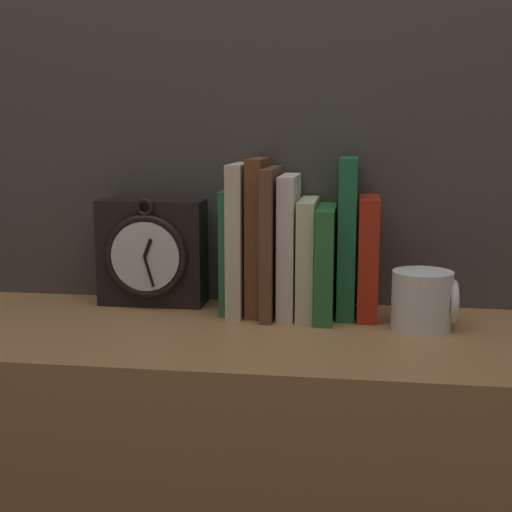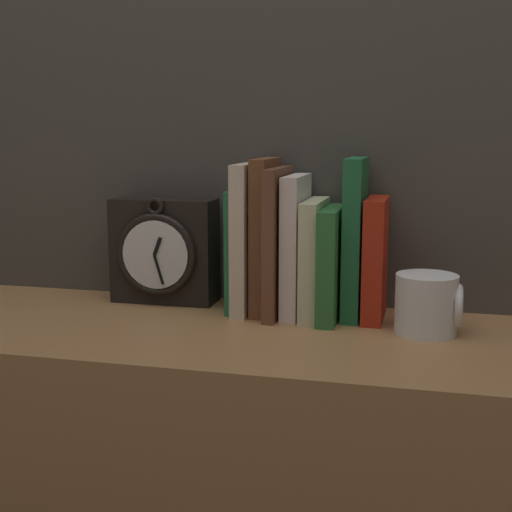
# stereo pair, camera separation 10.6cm
# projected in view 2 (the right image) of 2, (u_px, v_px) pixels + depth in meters

# --- Properties ---
(wall_back) EXTENTS (6.00, 0.05, 2.60)m
(wall_back) POSITION_uv_depth(u_px,v_px,m) (288.00, 14.00, 1.20)
(wall_back) COLOR #47423D
(wall_back) RESTS_ON ground_plane
(clock) EXTENTS (0.18, 0.08, 0.19)m
(clock) POSITION_uv_depth(u_px,v_px,m) (164.00, 251.00, 1.25)
(clock) COLOR black
(clock) RESTS_ON bookshelf
(book_slot0_green) EXTENTS (0.01, 0.11, 0.20)m
(book_slot0_green) POSITION_uv_depth(u_px,v_px,m) (237.00, 250.00, 1.20)
(book_slot0_green) COLOR #257145
(book_slot0_green) RESTS_ON bookshelf
(book_slot1_cream) EXTENTS (0.03, 0.13, 0.25)m
(book_slot1_cream) POSITION_uv_depth(u_px,v_px,m) (247.00, 238.00, 1.18)
(book_slot1_cream) COLOR beige
(book_slot1_cream) RESTS_ON bookshelf
(book_slot2_brown) EXTENTS (0.03, 0.12, 0.26)m
(book_slot2_brown) POSITION_uv_depth(u_px,v_px,m) (265.00, 236.00, 1.18)
(book_slot2_brown) COLOR brown
(book_slot2_brown) RESTS_ON bookshelf
(book_slot3_brown) EXTENTS (0.02, 0.15, 0.24)m
(book_slot3_brown) POSITION_uv_depth(u_px,v_px,m) (278.00, 242.00, 1.16)
(book_slot3_brown) COLOR brown
(book_slot3_brown) RESTS_ON bookshelf
(book_slot4_white) EXTENTS (0.03, 0.13, 0.23)m
(book_slot4_white) POSITION_uv_depth(u_px,v_px,m) (296.00, 246.00, 1.17)
(book_slot4_white) COLOR silver
(book_slot4_white) RESTS_ON bookshelf
(book_slot5_cream) EXTENTS (0.03, 0.14, 0.19)m
(book_slot5_cream) POSITION_uv_depth(u_px,v_px,m) (314.00, 259.00, 1.16)
(book_slot5_cream) COLOR beige
(book_slot5_cream) RESTS_ON bookshelf
(book_slot6_green) EXTENTS (0.03, 0.15, 0.18)m
(book_slot6_green) POSITION_uv_depth(u_px,v_px,m) (332.00, 263.00, 1.15)
(book_slot6_green) COLOR #2E6D36
(book_slot6_green) RESTS_ON bookshelf
(book_slot7_green) EXTENTS (0.03, 0.12, 0.26)m
(book_slot7_green) POSITION_uv_depth(u_px,v_px,m) (355.00, 239.00, 1.15)
(book_slot7_green) COLOR #21683D
(book_slot7_green) RESTS_ON bookshelf
(book_slot8_red) EXTENTS (0.03, 0.12, 0.20)m
(book_slot8_red) POSITION_uv_depth(u_px,v_px,m) (375.00, 259.00, 1.14)
(book_slot8_red) COLOR #B52815
(book_slot8_red) RESTS_ON bookshelf
(mug) EXTENTS (0.10, 0.09, 0.09)m
(mug) POSITION_uv_depth(u_px,v_px,m) (428.00, 304.00, 1.06)
(mug) COLOR white
(mug) RESTS_ON bookshelf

